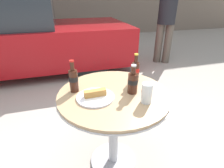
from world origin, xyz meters
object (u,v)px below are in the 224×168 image
(cola_bottle_left, at_px, (74,80))
(cola_bottle_right, at_px, (135,71))
(cola_bottle_center, at_px, (133,82))
(parked_car, at_px, (7,39))
(lunch_plate_near, at_px, (95,96))
(pedestrian, at_px, (167,16))
(bistro_table, at_px, (113,109))
(drinking_glass, at_px, (147,94))

(cola_bottle_left, bearing_deg, cola_bottle_right, 4.26)
(cola_bottle_center, height_order, parked_car, parked_car)
(cola_bottle_center, relative_size, lunch_plate_near, 0.82)
(lunch_plate_near, bearing_deg, pedestrian, 49.88)
(cola_bottle_left, height_order, parked_car, parked_car)
(lunch_plate_near, bearing_deg, cola_bottle_left, 133.21)
(bistro_table, height_order, cola_bottle_center, cola_bottle_center)
(drinking_glass, xyz_separation_m, parked_car, (-1.43, 2.75, -0.15))
(cola_bottle_left, bearing_deg, lunch_plate_near, -46.79)
(parked_car, bearing_deg, cola_bottle_left, -68.04)
(bistro_table, relative_size, cola_bottle_left, 3.44)
(pedestrian, bearing_deg, bistro_table, -128.41)
(cola_bottle_right, distance_m, drinking_glass, 0.32)
(cola_bottle_left, xyz_separation_m, cola_bottle_right, (0.48, 0.04, -0.00))
(cola_bottle_left, height_order, drinking_glass, cola_bottle_left)
(bistro_table, bearing_deg, cola_bottle_center, -14.74)
(cola_bottle_left, relative_size, lunch_plate_near, 0.91)
(drinking_glass, bearing_deg, cola_bottle_right, 80.71)
(bistro_table, xyz_separation_m, pedestrian, (1.74, 2.19, 0.39))
(bistro_table, xyz_separation_m, drinking_glass, (0.17, -0.17, 0.21))
(parked_car, height_order, pedestrian, pedestrian)
(cola_bottle_right, bearing_deg, bistro_table, -148.10)
(drinking_glass, bearing_deg, bistro_table, 134.14)
(cola_bottle_left, relative_size, pedestrian, 0.14)
(cola_bottle_right, bearing_deg, cola_bottle_center, -117.97)
(cola_bottle_center, bearing_deg, parked_car, 118.05)
(cola_bottle_left, distance_m, cola_bottle_right, 0.48)
(bistro_table, relative_size, parked_car, 0.19)
(drinking_glass, xyz_separation_m, lunch_plate_near, (-0.31, 0.14, -0.05))
(drinking_glass, height_order, lunch_plate_near, drinking_glass)
(bistro_table, bearing_deg, cola_bottle_right, 31.90)
(cola_bottle_right, distance_m, parked_car, 2.86)
(cola_bottle_left, xyz_separation_m, parked_car, (-1.00, 2.47, -0.18))
(cola_bottle_left, xyz_separation_m, drinking_glass, (0.43, -0.27, -0.03))
(parked_car, bearing_deg, drinking_glass, -62.52)
(lunch_plate_near, bearing_deg, bistro_table, 13.50)
(bistro_table, distance_m, cola_bottle_center, 0.26)
(drinking_glass, bearing_deg, cola_bottle_center, 105.87)
(bistro_table, height_order, cola_bottle_right, cola_bottle_right)
(bistro_table, relative_size, cola_bottle_center, 3.83)
(pedestrian, bearing_deg, drinking_glass, -123.55)
(cola_bottle_left, relative_size, drinking_glass, 1.76)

